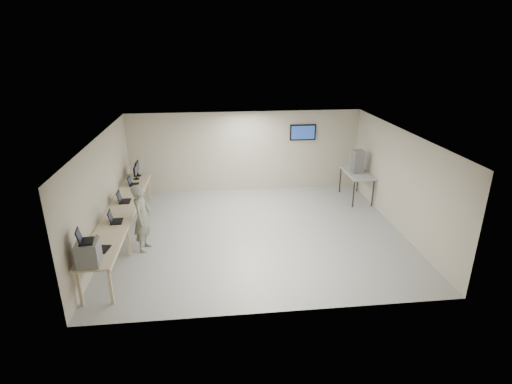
{
  "coord_description": "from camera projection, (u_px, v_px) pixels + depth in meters",
  "views": [
    {
      "loc": [
        -1.14,
        -9.96,
        5.08
      ],
      "look_at": [
        0.0,
        0.2,
        1.15
      ],
      "focal_mm": 28.0,
      "sensor_mm": 36.0,
      "label": 1
    }
  ],
  "objects": [
    {
      "name": "laptop_3",
      "position": [
        132.0,
        183.0,
        12.19
      ],
      "size": [
        0.3,
        0.36,
        0.27
      ],
      "rotation": [
        0.0,
        0.0,
        -0.04
      ],
      "color": "black",
      "rests_on": "workbench"
    },
    {
      "name": "monitor_far",
      "position": [
        137.0,
        167.0,
        12.93
      ],
      "size": [
        0.21,
        0.48,
        0.47
      ],
      "color": "black",
      "rests_on": "workbench"
    },
    {
      "name": "equipment_box",
      "position": [
        88.0,
        253.0,
        7.84
      ],
      "size": [
        0.44,
        0.5,
        0.49
      ],
      "primitive_type": "cube",
      "rotation": [
        0.0,
        0.0,
        0.07
      ],
      "color": "gray",
      "rests_on": "workbench"
    },
    {
      "name": "monitor_near",
      "position": [
        135.0,
        171.0,
        12.63
      ],
      "size": [
        0.19,
        0.43,
        0.43
      ],
      "color": "black",
      "rests_on": "workbench"
    },
    {
      "name": "storage_bins",
      "position": [
        358.0,
        161.0,
        13.09
      ],
      "size": [
        0.35,
        0.39,
        0.74
      ],
      "color": "gray",
      "rests_on": "side_table"
    },
    {
      "name": "workbench",
      "position": [
        122.0,
        212.0,
        10.51
      ],
      "size": [
        0.76,
        6.0,
        0.9
      ],
      "color": "#B8A891",
      "rests_on": "ground"
    },
    {
      "name": "soldier",
      "position": [
        142.0,
        218.0,
        10.01
      ],
      "size": [
        0.52,
        0.71,
        1.77
      ],
      "primitive_type": "imported",
      "rotation": [
        0.0,
        0.0,
        1.4
      ],
      "color": "slate",
      "rests_on": "ground"
    },
    {
      "name": "side_table",
      "position": [
        357.0,
        174.0,
        13.25
      ],
      "size": [
        0.74,
        1.58,
        0.95
      ],
      "color": "#A6A6A6",
      "rests_on": "ground"
    },
    {
      "name": "laptop_2",
      "position": [
        123.0,
        199.0,
        10.92
      ],
      "size": [
        0.33,
        0.39,
        0.3
      ],
      "rotation": [
        0.0,
        0.0,
        0.02
      ],
      "color": "black",
      "rests_on": "workbench"
    },
    {
      "name": "laptop_0",
      "position": [
        99.0,
        247.0,
        8.43
      ],
      "size": [
        0.35,
        0.4,
        0.28
      ],
      "rotation": [
        0.0,
        0.0,
        -0.18
      ],
      "color": "black",
      "rests_on": "workbench"
    },
    {
      "name": "laptop_on_box",
      "position": [
        83.0,
        239.0,
        7.72
      ],
      "size": [
        0.33,
        0.38,
        0.27
      ],
      "rotation": [
        0.0,
        0.0,
        0.14
      ],
      "color": "black",
      "rests_on": "equipment_box"
    },
    {
      "name": "laptop_1",
      "position": [
        114.0,
        219.0,
        9.72
      ],
      "size": [
        0.33,
        0.39,
        0.29
      ],
      "rotation": [
        0.0,
        0.0,
        0.07
      ],
      "color": "black",
      "rests_on": "workbench"
    },
    {
      "name": "room",
      "position": [
        258.0,
        185.0,
        10.73
      ],
      "size": [
        8.01,
        7.01,
        2.81
      ],
      "color": "gray",
      "rests_on": "ground"
    }
  ]
}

